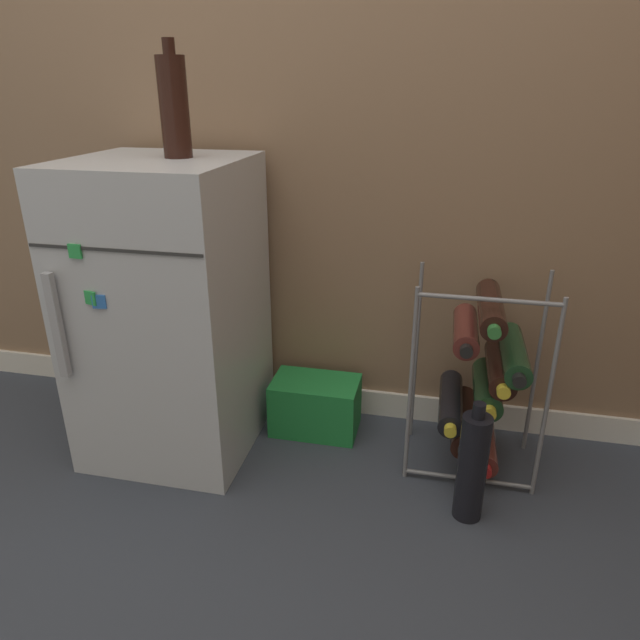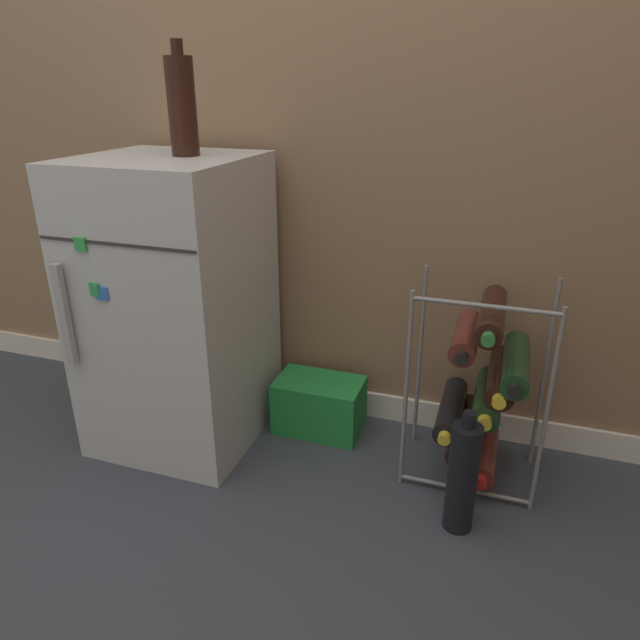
% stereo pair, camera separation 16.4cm
% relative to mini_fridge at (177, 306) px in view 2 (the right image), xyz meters
% --- Properties ---
extents(ground_plane, '(14.00, 14.00, 0.00)m').
position_rel_mini_fridge_xyz_m(ground_plane, '(0.44, -0.42, -0.44)').
color(ground_plane, '#333842').
extents(wall_back, '(7.09, 0.07, 2.50)m').
position_rel_mini_fridge_xyz_m(wall_back, '(0.44, 0.31, 0.80)').
color(wall_back, '#84664C').
rests_on(wall_back, ground_plane).
extents(mini_fridge, '(0.48, 0.52, 0.89)m').
position_rel_mini_fridge_xyz_m(mini_fridge, '(0.00, 0.00, 0.00)').
color(mini_fridge, '#B7BABF').
rests_on(mini_fridge, ground_plane).
extents(wine_rack, '(0.37, 0.33, 0.59)m').
position_rel_mini_fridge_xyz_m(wine_rack, '(0.92, 0.06, -0.16)').
color(wine_rack, slate).
rests_on(wine_rack, ground_plane).
extents(soda_box, '(0.28, 0.18, 0.18)m').
position_rel_mini_fridge_xyz_m(soda_box, '(0.41, 0.14, -0.35)').
color(soda_box, '#1E7F38').
rests_on(soda_box, ground_plane).
extents(fridge_top_bottle, '(0.08, 0.08, 0.29)m').
position_rel_mini_fridge_xyz_m(fridge_top_bottle, '(0.06, 0.03, 0.58)').
color(fridge_top_bottle, black).
rests_on(fridge_top_bottle, mini_fridge).
extents(loose_bottle_floor, '(0.08, 0.08, 0.35)m').
position_rel_mini_fridge_xyz_m(loose_bottle_floor, '(0.90, -0.17, -0.29)').
color(loose_bottle_floor, black).
rests_on(loose_bottle_floor, ground_plane).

